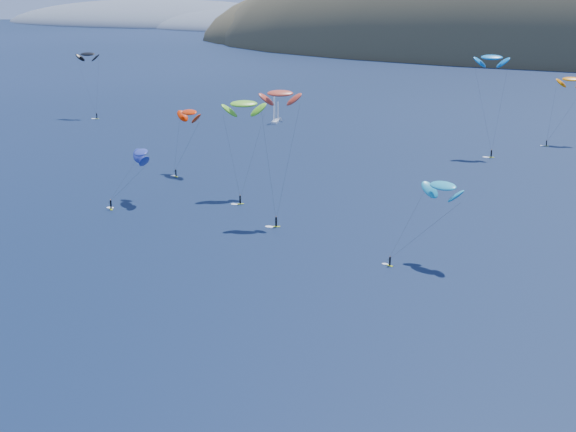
# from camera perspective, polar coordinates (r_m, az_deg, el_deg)

# --- Properties ---
(headland) EXTENTS (460.00, 250.00, 60.00)m
(headland) POSITION_cam_1_polar(r_m,az_deg,el_deg) (929.89, -7.57, 13.19)
(headland) COLOR slate
(headland) RESTS_ON ground
(sailboat) EXTENTS (8.38, 7.34, 10.03)m
(sailboat) POSITION_cam_1_polar(r_m,az_deg,el_deg) (270.32, -0.90, 6.85)
(sailboat) COLOR white
(sailboat) RESTS_ON ground
(kitesurfer_1) EXTENTS (8.95, 10.29, 17.07)m
(kitesurfer_1) POSITION_cam_1_polar(r_m,az_deg,el_deg) (198.38, -7.05, 7.32)
(kitesurfer_1) COLOR #C0D517
(kitesurfer_1) RESTS_ON ground
(kitesurfer_3) EXTENTS (9.94, 14.16, 22.49)m
(kitesurfer_3) POSITION_cam_1_polar(r_m,az_deg,el_deg) (175.83, -3.16, 7.96)
(kitesurfer_3) COLOR #C0D517
(kitesurfer_3) RESTS_ON ground
(kitesurfer_4) EXTENTS (9.51, 8.86, 28.45)m
(kitesurfer_4) POSITION_cam_1_polar(r_m,az_deg,el_deg) (224.48, 14.29, 10.86)
(kitesurfer_4) COLOR #C0D517
(kitesurfer_4) RESTS_ON ground
(kitesurfer_5) EXTENTS (11.60, 10.53, 15.13)m
(kitesurfer_5) POSITION_cam_1_polar(r_m,az_deg,el_deg) (135.30, 10.96, 2.11)
(kitesurfer_5) COLOR #C0D517
(kitesurfer_5) RESTS_ON ground
(kitesurfer_9) EXTENTS (8.52, 10.44, 26.94)m
(kitesurfer_9) POSITION_cam_1_polar(r_m,az_deg,el_deg) (155.76, -0.56, 8.68)
(kitesurfer_9) COLOR #C0D517
(kitesurfer_9) RESTS_ON ground
(kitesurfer_10) EXTENTS (9.04, 14.62, 12.83)m
(kitesurfer_10) POSITION_cam_1_polar(r_m,az_deg,el_deg) (174.14, -10.41, 4.46)
(kitesurfer_10) COLOR #C0D517
(kitesurfer_10) RESTS_ON ground
(kitesurfer_11) EXTENTS (9.08, 11.70, 20.60)m
(kitesurfer_11) POSITION_cam_1_polar(r_m,az_deg,el_deg) (248.32, 19.51, 9.15)
(kitesurfer_11) COLOR #C0D517
(kitesurfer_11) RESTS_ON ground
(kitesurfer_12) EXTENTS (11.03, 7.92, 23.65)m
(kitesurfer_12) POSITION_cam_1_polar(r_m,az_deg,el_deg) (289.98, -14.06, 11.10)
(kitesurfer_12) COLOR #C0D517
(kitesurfer_12) RESTS_ON ground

